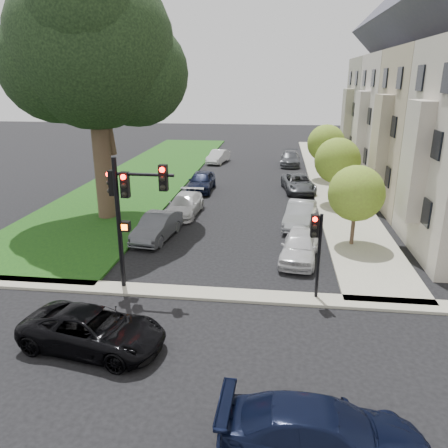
# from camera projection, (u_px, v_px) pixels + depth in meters

# --- Properties ---
(ground) EXTENTS (140.00, 140.00, 0.00)m
(ground) POSITION_uv_depth(u_px,v_px,m) (207.00, 322.00, 15.43)
(ground) COLOR black
(ground) RESTS_ON ground
(grass_strip) EXTENTS (8.00, 44.00, 0.12)m
(grass_strip) POSITION_uv_depth(u_px,v_px,m) (150.00, 174.00, 39.05)
(grass_strip) COLOR #133512
(grass_strip) RESTS_ON ground
(sidewalk_right) EXTENTS (3.50, 44.00, 0.12)m
(sidewalk_right) POSITION_uv_depth(u_px,v_px,m) (330.00, 179.00, 37.22)
(sidewalk_right) COLOR #9A9887
(sidewalk_right) RESTS_ON ground
(sidewalk_cross) EXTENTS (60.00, 1.00, 0.12)m
(sidewalk_cross) POSITION_uv_depth(u_px,v_px,m) (215.00, 294.00, 17.30)
(sidewalk_cross) COLOR #9A9887
(sidewalk_cross) RESTS_ON ground
(house_c) EXTENTS (7.70, 7.55, 15.97)m
(house_c) POSITION_uv_depth(u_px,v_px,m) (414.00, 95.00, 33.43)
(house_c) COLOR beige
(house_c) RESTS_ON ground
(house_d) EXTENTS (7.70, 7.55, 15.97)m
(house_d) POSITION_uv_depth(u_px,v_px,m) (390.00, 92.00, 40.49)
(house_d) COLOR tan
(house_d) RESTS_ON ground
(eucalyptus) EXTENTS (10.15, 9.21, 14.38)m
(eucalyptus) POSITION_uv_depth(u_px,v_px,m) (91.00, 47.00, 23.80)
(eucalyptus) COLOR brown
(eucalyptus) RESTS_ON ground
(small_tree_a) EXTENTS (2.79, 2.79, 4.18)m
(small_tree_a) POSITION_uv_depth(u_px,v_px,m) (356.00, 193.00, 21.57)
(small_tree_a) COLOR brown
(small_tree_a) RESTS_ON ground
(small_tree_b) EXTENTS (3.03, 3.03, 4.54)m
(small_tree_b) POSITION_uv_depth(u_px,v_px,m) (337.00, 161.00, 28.76)
(small_tree_b) COLOR brown
(small_tree_b) RESTS_ON ground
(small_tree_c) EXTENTS (3.09, 3.09, 4.63)m
(small_tree_c) POSITION_uv_depth(u_px,v_px,m) (326.00, 143.00, 35.99)
(small_tree_c) COLOR brown
(small_tree_c) RESTS_ON ground
(traffic_signal_main) EXTENTS (2.63, 0.68, 5.39)m
(traffic_signal_main) POSITION_uv_depth(u_px,v_px,m) (128.00, 201.00, 16.75)
(traffic_signal_main) COLOR black
(traffic_signal_main) RESTS_ON ground
(traffic_signal_secondary) EXTENTS (0.45, 0.36, 3.47)m
(traffic_signal_secondary) POSITION_uv_depth(u_px,v_px,m) (317.00, 241.00, 16.28)
(traffic_signal_secondary) COLOR black
(traffic_signal_secondary) RESTS_ON ground
(car_cross_near) EXTENTS (4.91, 2.87, 1.28)m
(car_cross_near) POSITION_uv_depth(u_px,v_px,m) (93.00, 330.00, 13.78)
(car_cross_near) COLOR black
(car_cross_near) RESTS_ON ground
(car_cross_far) EXTENTS (4.81, 2.07, 1.38)m
(car_cross_far) POSITION_uv_depth(u_px,v_px,m) (324.00, 435.00, 9.67)
(car_cross_far) COLOR black
(car_cross_far) RESTS_ON ground
(car_parked_0) EXTENTS (2.18, 4.25, 1.38)m
(car_parked_0) POSITION_uv_depth(u_px,v_px,m) (300.00, 246.00, 20.50)
(car_parked_0) COLOR silver
(car_parked_0) RESTS_ON ground
(car_parked_1) EXTENTS (2.19, 4.47, 1.41)m
(car_parked_1) POSITION_uv_depth(u_px,v_px,m) (300.00, 215.00, 25.22)
(car_parked_1) COLOR #999BA0
(car_parked_1) RESTS_ON ground
(car_parked_2) EXTENTS (2.74, 4.87, 1.29)m
(car_parked_2) POSITION_uv_depth(u_px,v_px,m) (298.00, 183.00, 33.03)
(car_parked_2) COLOR #3F4247
(car_parked_2) RESTS_ON ground
(car_parked_4) EXTENTS (1.98, 4.68, 1.35)m
(car_parked_4) POSITION_uv_depth(u_px,v_px,m) (290.00, 158.00, 42.99)
(car_parked_4) COLOR #3F4247
(car_parked_4) RESTS_ON ground
(car_parked_5) EXTENTS (1.98, 4.31, 1.37)m
(car_parked_5) POSITION_uv_depth(u_px,v_px,m) (157.00, 227.00, 23.20)
(car_parked_5) COLOR #3F4247
(car_parked_5) RESTS_ON ground
(car_parked_6) EXTENTS (1.99, 4.54, 1.30)m
(car_parked_6) POSITION_uv_depth(u_px,v_px,m) (185.00, 205.00, 27.39)
(car_parked_6) COLOR silver
(car_parked_6) RESTS_ON ground
(car_parked_7) EXTENTS (1.78, 4.41, 1.50)m
(car_parked_7) POSITION_uv_depth(u_px,v_px,m) (201.00, 181.00, 33.18)
(car_parked_7) COLOR black
(car_parked_7) RESTS_ON ground
(car_parked_9) EXTENTS (2.09, 4.11, 1.29)m
(car_parked_9) POSITION_uv_depth(u_px,v_px,m) (218.00, 157.00, 44.21)
(car_parked_9) COLOR silver
(car_parked_9) RESTS_ON ground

